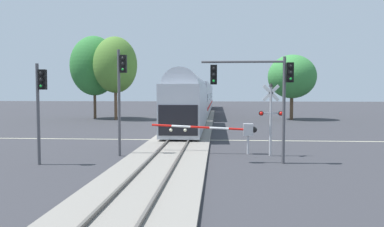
{
  "coord_description": "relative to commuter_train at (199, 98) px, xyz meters",
  "views": [
    {
      "loc": [
        2.74,
        -28.01,
        3.69
      ],
      "look_at": [
        0.78,
        0.36,
        2.0
      ],
      "focal_mm": 34.72,
      "sensor_mm": 36.0,
      "label": 1
    }
  ],
  "objects": [
    {
      "name": "ground_plane",
      "position": [
        -0.0,
        -27.51,
        -2.73
      ],
      "size": [
        220.0,
        220.0,
        0.0
      ],
      "primitive_type": "plane",
      "color": "#333338"
    },
    {
      "name": "crossing_gate_near",
      "position": [
        3.79,
        -33.65,
        -1.31
      ],
      "size": [
        6.26,
        0.4,
        1.8
      ],
      "color": "#B7B7BC",
      "rests_on": "ground"
    },
    {
      "name": "commuter_train",
      "position": [
        0.0,
        0.0,
        0.0
      ],
      "size": [
        3.04,
        64.02,
        5.16
      ],
      "color": "#B2B7C1",
      "rests_on": "railway_track"
    },
    {
      "name": "oak_behind_train",
      "position": [
        -10.47,
        -8.15,
        4.38
      ],
      "size": [
        5.63,
        5.63,
        10.75
      ],
      "color": "brown",
      "rests_on": "ground"
    },
    {
      "name": "railway_track",
      "position": [
        -0.0,
        -27.51,
        -2.64
      ],
      "size": [
        4.4,
        80.0,
        0.32
      ],
      "color": "gray",
      "rests_on": "ground"
    },
    {
      "name": "pine_left_background",
      "position": [
        -13.98,
        -5.98,
        4.42
      ],
      "size": [
        6.43,
        6.43,
        11.18
      ],
      "color": "#4C3828",
      "rests_on": "ground"
    },
    {
      "name": "traffic_signal_median",
      "position": [
        -2.72,
        -34.83,
        1.3
      ],
      "size": [
        0.53,
        0.38,
        6.05
      ],
      "color": "#4C4C51",
      "rests_on": "ground"
    },
    {
      "name": "traffic_signal_near_left",
      "position": [
        -6.1,
        -37.58,
        0.68
      ],
      "size": [
        0.53,
        0.38,
        5.08
      ],
      "color": "#4C4C51",
      "rests_on": "ground"
    },
    {
      "name": "road_centre_stripe",
      "position": [
        -0.0,
        -27.51,
        -2.73
      ],
      "size": [
        44.0,
        0.2,
        0.01
      ],
      "color": "beige",
      "rests_on": "ground"
    },
    {
      "name": "crossing_signal_mast",
      "position": [
        5.76,
        -34.21,
        -0.18
      ],
      "size": [
        1.36,
        0.44,
        4.19
      ],
      "color": "#B2B2B7",
      "rests_on": "ground"
    },
    {
      "name": "traffic_signal_near_right",
      "position": [
        4.9,
        -36.44,
        1.38
      ],
      "size": [
        4.65,
        0.38,
        5.45
      ],
      "color": "#4C4C51",
      "rests_on": "ground"
    },
    {
      "name": "oak_far_right",
      "position": [
        12.43,
        -6.15,
        2.89
      ],
      "size": [
        6.24,
        6.24,
        8.47
      ],
      "color": "brown",
      "rests_on": "ground"
    }
  ]
}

